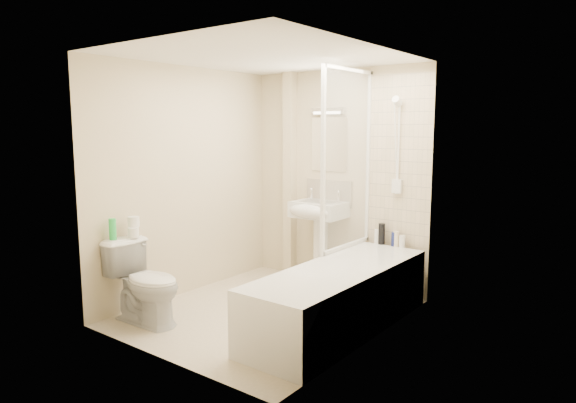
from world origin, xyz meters
The scene contains 24 objects.
floor centered at (0.00, 0.00, 0.00)m, with size 2.50×2.50×0.00m, color beige.
wall_back centered at (0.00, 1.25, 1.20)m, with size 2.20×0.02×2.40m, color beige.
wall_left centered at (-1.10, 0.00, 1.20)m, with size 0.02×2.50×2.40m, color beige.
wall_right centered at (1.10, 0.00, 1.20)m, with size 0.02×2.50×2.40m, color beige.
ceiling centered at (0.00, 0.00, 2.40)m, with size 2.20×2.50×0.02m, color white.
tile_back centered at (0.75, 1.24, 1.42)m, with size 0.70×0.01×1.75m, color beige.
tile_right centered at (1.09, 0.10, 1.42)m, with size 0.01×2.10×1.75m, color beige.
pipe_boxing centered at (-0.62, 1.19, 1.20)m, with size 0.12×0.12×2.40m, color beige.
splashback centered at (-0.10, 1.24, 1.03)m, with size 0.60×0.01×0.30m, color beige.
mirror centered at (-0.10, 1.24, 1.58)m, with size 0.46×0.01×0.60m, color white.
strip_light centered at (-0.10, 1.22, 1.95)m, with size 0.42×0.07×0.07m, color silver.
bathtub centered at (0.75, 0.10, 0.29)m, with size 0.70×2.10×0.55m.
shower_screen centered at (0.40, 0.80, 1.45)m, with size 0.04×0.92×1.80m.
shower_fixture centered at (0.75, 1.19, 1.55)m, with size 0.10×0.16×0.99m.
pedestal_sink centered at (-0.10, 1.01, 0.76)m, with size 0.56×0.51×1.09m.
bottle_white_a centered at (0.56, 1.16, 0.62)m, with size 0.05×0.05×0.15m, color white.
bottle_black_b centered at (0.61, 1.16, 0.66)m, with size 0.07×0.07×0.22m, color black.
bottle_blue centered at (0.76, 1.16, 0.62)m, with size 0.06×0.06×0.15m, color navy.
bottle_cream centered at (0.78, 1.16, 0.63)m, with size 0.06×0.06×0.16m, color #F5E5BD.
bottle_white_b centered at (0.85, 1.16, 0.61)m, with size 0.06×0.06×0.12m, color white.
toilet centered at (-0.72, -0.85, 0.38)m, with size 0.75×0.45×0.75m, color white.
toilet_roll_lower centered at (-0.95, -0.79, 0.80)m, with size 0.10×0.10×0.09m, color white.
toilet_roll_upper centered at (-0.98, -0.76, 0.90)m, with size 0.11×0.11×0.09m, color white.
green_bottle centered at (-1.02, -0.97, 0.85)m, with size 0.07×0.07×0.19m, color green.
Camera 1 is at (3.03, -3.65, 1.77)m, focal length 32.00 mm.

